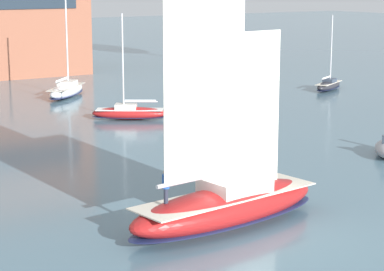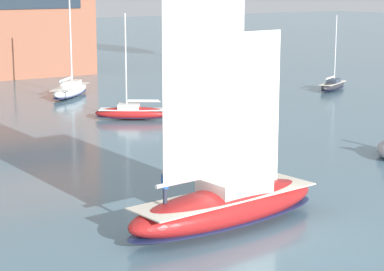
# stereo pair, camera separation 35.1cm
# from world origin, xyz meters

# --- Properties ---
(ground_plane) EXTENTS (400.00, 400.00, 0.00)m
(ground_plane) POSITION_xyz_m (0.00, 0.00, 0.00)
(ground_plane) COLOR slate
(sailboat_main) EXTENTS (11.70, 4.44, 15.67)m
(sailboat_main) POSITION_xyz_m (0.02, 0.00, 1.21)
(sailboat_main) COLOR maroon
(sailboat_main) RESTS_ON ground
(sailboat_moored_near_marina) EXTENTS (6.44, 5.24, 9.03)m
(sailboat_moored_near_marina) POSITION_xyz_m (9.90, 27.69, 0.62)
(sailboat_moored_near_marina) COLOR maroon
(sailboat_moored_near_marina) RESTS_ON ground
(sailboat_moored_far_slip) EXTENTS (7.07, 7.29, 10.92)m
(sailboat_moored_far_slip) POSITION_xyz_m (10.73, 42.60, 0.74)
(sailboat_moored_far_slip) COLOR silver
(sailboat_moored_far_slip) RESTS_ON ground
(sailboat_moored_outer_mooring) EXTENTS (5.98, 4.15, 8.10)m
(sailboat_moored_outer_mooring) POSITION_xyz_m (36.78, 31.46, 0.55)
(sailboat_moored_outer_mooring) COLOR #232328
(sailboat_moored_outer_mooring) RESTS_ON ground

